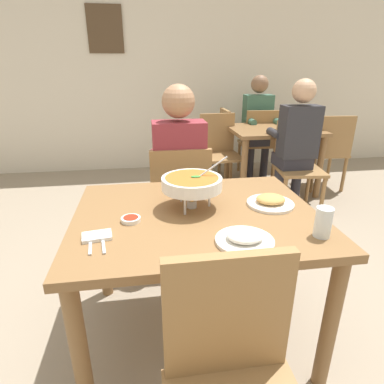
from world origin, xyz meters
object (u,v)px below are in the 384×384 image
(chair_diner_main, at_px, (180,198))
(dining_table_far, at_px, (273,140))
(dining_table_main, at_px, (196,232))
(sauce_dish, at_px, (131,219))
(chair_bg_window, at_px, (329,148))
(chair_bg_left, at_px, (297,160))
(diner_main, at_px, (179,166))
(rice_plate, at_px, (245,238))
(chair_bg_middle, at_px, (259,140))
(chair_viewer_empty, at_px, (234,382))
(chair_bg_corner, at_px, (219,148))
(chair_bg_right, at_px, (216,140))
(curry_bowl, at_px, (192,183))
(patron_bg_left, at_px, (296,139))
(patron_bg_middle, at_px, (258,121))
(drink_glass, at_px, (323,224))
(appetizer_plate, at_px, (270,201))

(chair_diner_main, relative_size, dining_table_far, 0.90)
(dining_table_main, distance_m, sauce_dish, 0.34)
(dining_table_far, relative_size, chair_bg_window, 1.11)
(chair_bg_left, bearing_deg, diner_main, -149.17)
(rice_plate, relative_size, chair_bg_middle, 0.27)
(chair_viewer_empty, relative_size, chair_bg_corner, 1.00)
(chair_bg_right, bearing_deg, curry_bowl, -105.41)
(chair_bg_left, xyz_separation_m, patron_bg_left, (-0.06, -0.03, 0.24))
(dining_table_main, xyz_separation_m, patron_bg_middle, (1.25, 2.63, 0.11))
(chair_viewer_empty, xyz_separation_m, chair_bg_window, (1.91, 2.72, 0.00))
(chair_bg_left, bearing_deg, chair_viewer_empty, -119.71)
(rice_plate, bearing_deg, chair_bg_corner, 79.02)
(chair_viewer_empty, bearing_deg, chair_bg_middle, 69.08)
(sauce_dish, distance_m, dining_table_far, 2.66)
(chair_bg_middle, relative_size, patron_bg_left, 0.69)
(chair_bg_middle, bearing_deg, drink_glass, -105.09)
(chair_diner_main, xyz_separation_m, chair_bg_middle, (1.26, 1.81, 0.00))
(chair_bg_corner, relative_size, chair_bg_window, 1.00)
(dining_table_main, xyz_separation_m, chair_bg_corner, (0.63, 2.19, -0.13))
(chair_bg_left, height_order, chair_bg_corner, same)
(dining_table_far, relative_size, chair_bg_right, 1.11)
(chair_bg_corner, bearing_deg, patron_bg_left, -46.81)
(drink_glass, relative_size, patron_bg_left, 0.10)
(drink_glass, distance_m, chair_bg_left, 2.07)
(drink_glass, xyz_separation_m, chair_bg_left, (0.82, 1.87, -0.29))
(appetizer_plate, relative_size, sauce_dish, 2.67)
(diner_main, xyz_separation_m, chair_bg_right, (0.70, 1.85, -0.24))
(rice_plate, height_order, patron_bg_middle, patron_bg_middle)
(patron_bg_left, bearing_deg, chair_viewer_empty, -119.01)
(sauce_dish, bearing_deg, dining_table_far, 53.97)
(curry_bowl, bearing_deg, patron_bg_middle, 63.83)
(dining_table_far, relative_size, chair_bg_left, 1.11)
(chair_viewer_empty, bearing_deg, curry_bowl, 90.96)
(sauce_dish, distance_m, chair_bg_right, 2.88)
(chair_bg_middle, distance_m, patron_bg_middle, 0.25)
(chair_diner_main, xyz_separation_m, drink_glass, (0.48, -1.06, 0.29))
(rice_plate, height_order, patron_bg_left, patron_bg_left)
(dining_table_far, height_order, chair_bg_middle, chair_bg_middle)
(sauce_dish, bearing_deg, drink_glass, -17.87)
(diner_main, distance_m, appetizer_plate, 0.85)
(diner_main, distance_m, chair_viewer_empty, 1.53)
(chair_viewer_empty, xyz_separation_m, chair_bg_right, (0.70, 3.36, 0.00))
(rice_plate, bearing_deg, diner_main, 97.66)
(chair_viewer_empty, bearing_deg, chair_bg_window, 54.98)
(dining_table_main, bearing_deg, diner_main, 90.00)
(chair_bg_corner, height_order, chair_bg_window, same)
(drink_glass, height_order, patron_bg_middle, patron_bg_middle)
(chair_diner_main, bearing_deg, patron_bg_middle, 56.42)
(dining_table_main, bearing_deg, patron_bg_middle, 64.65)
(curry_bowl, relative_size, patron_bg_left, 0.25)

